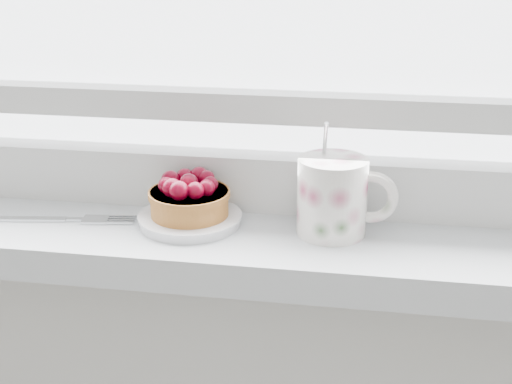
% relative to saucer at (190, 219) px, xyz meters
% --- Properties ---
extents(saucer, '(0.12, 0.12, 0.01)m').
position_rel_saucer_xyz_m(saucer, '(0.00, 0.00, 0.00)').
color(saucer, white).
rests_on(saucer, windowsill).
extents(raspberry_tart, '(0.10, 0.10, 0.05)m').
position_rel_saucer_xyz_m(raspberry_tart, '(-0.00, -0.00, 0.03)').
color(raspberry_tart, '#985721').
rests_on(raspberry_tart, saucer).
extents(floral_mug, '(0.11, 0.08, 0.13)m').
position_rel_saucer_xyz_m(floral_mug, '(0.17, 0.00, 0.04)').
color(floral_mug, white).
rests_on(floral_mug, windowsill).
extents(fork, '(0.20, 0.05, 0.00)m').
position_rel_saucer_xyz_m(fork, '(-0.17, -0.02, -0.00)').
color(fork, silver).
rests_on(fork, windowsill).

